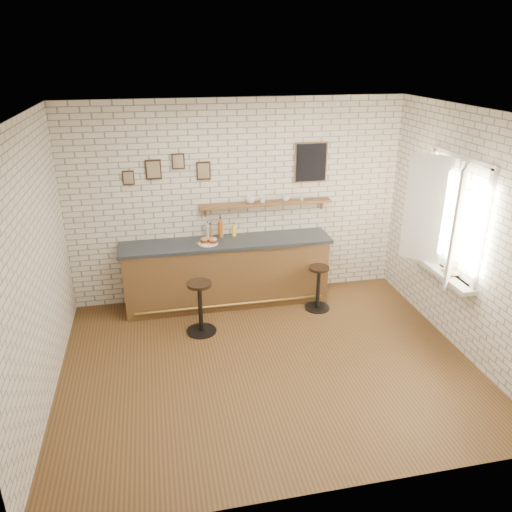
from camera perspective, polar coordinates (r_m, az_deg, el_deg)
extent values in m
plane|color=brown|center=(6.34, 1.34, -12.14)|extent=(5.00, 5.00, 0.00)
cube|color=brown|center=(7.52, -3.32, -2.04)|extent=(3.00, 0.58, 0.96)
cube|color=#2D333A|center=(7.32, -3.41, 1.55)|extent=(3.10, 0.62, 0.05)
cylinder|color=olive|center=(7.40, -2.88, -5.59)|extent=(2.79, 0.04, 0.04)
cylinder|color=white|center=(7.22, -5.50, 1.44)|extent=(0.28, 0.28, 0.01)
cylinder|color=#EAB652|center=(7.26, -5.02, 1.63)|extent=(0.05, 0.05, 0.00)
cylinder|color=#EAB652|center=(7.21, -5.32, 1.46)|extent=(0.05, 0.05, 0.00)
cylinder|color=#EAB652|center=(7.27, -6.44, 1.60)|extent=(0.06, 0.06, 0.00)
cylinder|color=#EAB652|center=(7.25, -5.33, 1.61)|extent=(0.06, 0.06, 0.00)
cylinder|color=#EAB652|center=(7.17, -6.39, 1.32)|extent=(0.06, 0.06, 0.00)
cylinder|color=#EAB652|center=(7.24, -5.05, 1.58)|extent=(0.04, 0.04, 0.00)
cylinder|color=#EAB652|center=(7.17, -5.54, 1.35)|extent=(0.05, 0.05, 0.00)
cylinder|color=#EAB652|center=(7.15, -6.25, 1.25)|extent=(0.04, 0.04, 0.00)
cylinder|color=#EAB652|center=(7.23, -6.69, 1.48)|extent=(0.05, 0.05, 0.00)
cylinder|color=#EAB652|center=(7.19, -5.16, 1.41)|extent=(0.06, 0.06, 0.00)
cylinder|color=#EAB652|center=(7.23, -6.32, 1.50)|extent=(0.04, 0.04, 0.00)
cylinder|color=#EAB652|center=(7.21, -5.30, 1.48)|extent=(0.05, 0.05, 0.00)
cylinder|color=#EAB652|center=(7.25, -5.07, 1.60)|extent=(0.05, 0.05, 0.00)
cylinder|color=#EAB652|center=(7.22, -5.27, 1.50)|extent=(0.05, 0.05, 0.00)
cylinder|color=brown|center=(7.43, -5.30, 2.75)|extent=(0.07, 0.07, 0.18)
cylinder|color=brown|center=(7.40, -5.33, 3.53)|extent=(0.02, 0.02, 0.04)
cylinder|color=black|center=(7.39, -5.33, 3.71)|extent=(0.03, 0.03, 0.01)
cylinder|color=beige|center=(7.43, -5.52, 2.81)|extent=(0.07, 0.07, 0.20)
cylinder|color=beige|center=(7.39, -5.55, 3.69)|extent=(0.02, 0.02, 0.04)
cylinder|color=black|center=(7.38, -5.56, 3.90)|extent=(0.03, 0.03, 0.01)
cylinder|color=#9D5519|center=(7.44, -4.06, 3.08)|extent=(0.07, 0.07, 0.24)
cylinder|color=#9D5519|center=(7.39, -4.10, 4.16)|extent=(0.03, 0.03, 0.05)
cylinder|color=black|center=(7.38, -4.10, 4.40)|extent=(0.03, 0.03, 0.01)
cylinder|color=yellow|center=(7.48, -2.55, 2.91)|extent=(0.07, 0.07, 0.16)
cylinder|color=yellow|center=(7.45, -2.56, 3.62)|extent=(0.03, 0.03, 0.03)
cylinder|color=maroon|center=(7.44, -2.57, 3.79)|extent=(0.03, 0.03, 0.01)
cylinder|color=black|center=(7.00, -6.25, -8.50)|extent=(0.41, 0.41, 0.02)
cylinder|color=black|center=(6.83, -6.38, -5.96)|extent=(0.06, 0.06, 0.68)
cylinder|color=black|center=(6.66, -6.51, -3.23)|extent=(0.42, 0.42, 0.04)
cylinder|color=black|center=(7.60, 6.99, -5.86)|extent=(0.38, 0.38, 0.02)
cylinder|color=black|center=(7.46, 7.11, -3.70)|extent=(0.06, 0.06, 0.62)
cylinder|color=black|center=(7.32, 7.23, -1.39)|extent=(0.37, 0.37, 0.04)
cube|color=brown|center=(7.46, 1.13, 6.01)|extent=(2.00, 0.18, 0.04)
cube|color=brown|center=(7.41, -5.82, 5.13)|extent=(0.03, 0.04, 0.16)
cube|color=brown|center=(7.79, 7.51, 5.93)|extent=(0.03, 0.04, 0.16)
imported|color=white|center=(7.39, -0.63, 6.44)|extent=(0.18, 0.18, 0.11)
imported|color=white|center=(7.43, 0.76, 6.49)|extent=(0.15, 0.15, 0.10)
imported|color=white|center=(7.51, 3.42, 6.61)|extent=(0.12, 0.12, 0.09)
imported|color=white|center=(7.58, 5.25, 6.67)|extent=(0.12, 0.12, 0.08)
cube|color=black|center=(7.22, -11.64, 9.66)|extent=(0.22, 0.02, 0.28)
cube|color=black|center=(7.20, -8.88, 10.64)|extent=(0.18, 0.02, 0.22)
cube|color=black|center=(7.26, -6.02, 9.67)|extent=(0.20, 0.02, 0.26)
cube|color=black|center=(7.25, -14.37, 8.65)|extent=(0.16, 0.02, 0.20)
cube|color=black|center=(7.58, 6.29, 10.59)|extent=(0.46, 0.02, 0.56)
cube|color=white|center=(7.01, 20.30, -1.63)|extent=(0.20, 1.35, 0.06)
cube|color=white|center=(6.62, 22.60, 10.36)|extent=(0.05, 1.30, 0.06)
cube|color=white|center=(7.05, 20.79, -1.58)|extent=(0.05, 1.30, 0.06)
cube|color=white|center=(6.33, 24.51, 2.46)|extent=(0.05, 0.06, 1.50)
cube|color=white|center=(7.28, 19.17, 5.71)|extent=(0.05, 0.06, 1.50)
cube|color=white|center=(6.48, 21.93, 3.30)|extent=(0.40, 0.46, 1.46)
cube|color=white|center=(6.96, 19.32, 4.94)|extent=(0.40, 0.46, 1.46)
imported|color=tan|center=(6.89, 20.72, -1.74)|extent=(0.19, 0.24, 0.02)
imported|color=tan|center=(6.86, 20.90, -1.73)|extent=(0.19, 0.23, 0.02)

